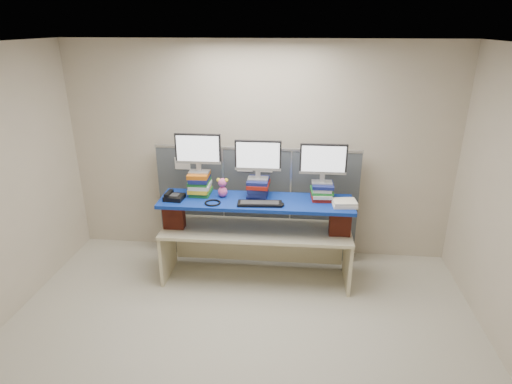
# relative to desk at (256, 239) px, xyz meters

# --- Properties ---
(room) EXTENTS (5.00, 4.00, 2.80)m
(room) POSITION_rel_desk_xyz_m (-0.05, -1.23, 0.85)
(room) COLOR beige
(room) RESTS_ON ground
(cubicle_partition) EXTENTS (2.60, 0.06, 1.53)m
(cubicle_partition) POSITION_rel_desk_xyz_m (-0.05, 0.55, 0.22)
(cubicle_partition) COLOR #3E444A
(cubicle_partition) RESTS_ON ground
(desk) EXTENTS (2.25, 0.69, 0.68)m
(desk) POSITION_rel_desk_xyz_m (0.00, 0.00, 0.00)
(desk) COLOR beige
(desk) RESTS_ON ground
(brick_pier_left) EXTENTS (0.25, 0.14, 0.33)m
(brick_pier_left) POSITION_rel_desk_xyz_m (-0.97, -0.06, 0.30)
(brick_pier_left) COLOR maroon
(brick_pier_left) RESTS_ON desk
(brick_pier_right) EXTENTS (0.25, 0.14, 0.33)m
(brick_pier_right) POSITION_rel_desk_xyz_m (0.97, -0.04, 0.30)
(brick_pier_right) COLOR maroon
(brick_pier_right) RESTS_ON desk
(blue_board) EXTENTS (2.25, 0.59, 0.04)m
(blue_board) POSITION_rel_desk_xyz_m (0.00, 0.00, 0.49)
(blue_board) COLOR navy
(blue_board) RESTS_ON brick_pier_left
(book_stack_left) EXTENTS (0.26, 0.31, 0.28)m
(book_stack_left) POSITION_rel_desk_xyz_m (-0.68, 0.11, 0.65)
(book_stack_left) COLOR #1E7229
(book_stack_left) RESTS_ON blue_board
(book_stack_center) EXTENTS (0.26, 0.31, 0.21)m
(book_stack_center) POSITION_rel_desk_xyz_m (0.01, 0.12, 0.62)
(book_stack_center) COLOR navy
(book_stack_center) RESTS_ON blue_board
(book_stack_right) EXTENTS (0.27, 0.31, 0.19)m
(book_stack_right) POSITION_rel_desk_xyz_m (0.76, 0.13, 0.61)
(book_stack_right) COLOR maroon
(book_stack_right) RESTS_ON blue_board
(monitor_left) EXTENTS (0.53, 0.15, 0.46)m
(monitor_left) POSITION_rel_desk_xyz_m (-0.68, 0.11, 1.05)
(monitor_left) COLOR #ADADB2
(monitor_left) RESTS_ON book_stack_left
(monitor_center) EXTENTS (0.53, 0.15, 0.46)m
(monitor_center) POSITION_rel_desk_xyz_m (0.01, 0.12, 0.99)
(monitor_center) COLOR #ADADB2
(monitor_center) RESTS_ON book_stack_center
(monitor_right) EXTENTS (0.53, 0.15, 0.46)m
(monitor_right) POSITION_rel_desk_xyz_m (0.75, 0.13, 0.97)
(monitor_right) COLOR #ADADB2
(monitor_right) RESTS_ON book_stack_right
(keyboard) EXTENTS (0.51, 0.20, 0.03)m
(keyboard) POSITION_rel_desk_xyz_m (0.06, -0.13, 0.53)
(keyboard) COLOR black
(keyboard) RESTS_ON blue_board
(mouse) EXTENTS (0.07, 0.11, 0.03)m
(mouse) POSITION_rel_desk_xyz_m (0.31, -0.13, 0.53)
(mouse) COLOR black
(mouse) RESTS_ON blue_board
(desk_phone) EXTENTS (0.23, 0.21, 0.09)m
(desk_phone) POSITION_rel_desk_xyz_m (-0.95, -0.08, 0.54)
(desk_phone) COLOR black
(desk_phone) RESTS_ON blue_board
(headset) EXTENTS (0.21, 0.21, 0.02)m
(headset) POSITION_rel_desk_xyz_m (-0.48, -0.16, 0.52)
(headset) COLOR black
(headset) RESTS_ON blue_board
(plush_toy) EXTENTS (0.14, 0.10, 0.23)m
(plush_toy) POSITION_rel_desk_xyz_m (-0.40, 0.05, 0.63)
(plush_toy) COLOR #DE5499
(plush_toy) RESTS_ON blue_board
(binder_stack) EXTENTS (0.29, 0.24, 0.06)m
(binder_stack) POSITION_rel_desk_xyz_m (1.00, -0.06, 0.54)
(binder_stack) COLOR #EEE2CA
(binder_stack) RESTS_ON blue_board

